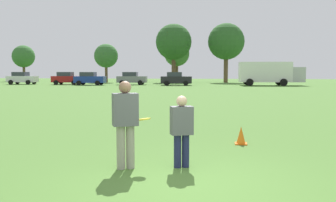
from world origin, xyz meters
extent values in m
plane|color=#47702D|center=(0.00, 0.00, 0.00)|extent=(169.25, 169.25, 0.00)
cylinder|color=gray|center=(-1.36, 0.71, 0.44)|extent=(0.17, 0.17, 0.88)
cylinder|color=gray|center=(-1.18, 0.79, 0.44)|extent=(0.17, 0.17, 0.88)
cube|color=#595960|center=(-1.27, 0.75, 1.21)|extent=(0.57, 0.47, 0.65)
sphere|color=#8C664C|center=(-1.27, 0.75, 1.65)|extent=(0.25, 0.25, 0.25)
cylinder|color=#1E234C|center=(-0.08, 1.04, 0.34)|extent=(0.15, 0.15, 0.68)
cylinder|color=#1E234C|center=(-0.24, 0.98, 0.34)|extent=(0.15, 0.15, 0.68)
cube|color=#595960|center=(-0.16, 1.01, 0.97)|extent=(0.50, 0.40, 0.58)
sphere|color=#D8AD8C|center=(-0.16, 1.01, 1.37)|extent=(0.22, 0.22, 0.22)
cylinder|color=yellow|center=(-0.93, 0.96, 0.99)|extent=(0.27, 0.27, 0.07)
cube|color=#D8590C|center=(1.20, 3.55, 0.01)|extent=(0.32, 0.32, 0.03)
cone|color=orange|center=(1.20, 3.55, 0.26)|extent=(0.24, 0.24, 0.45)
cube|color=silver|center=(-28.11, 43.31, 0.78)|extent=(4.31, 2.08, 0.90)
cube|color=#2D333D|center=(-28.36, 43.29, 1.50)|extent=(2.11, 1.77, 0.64)
cylinder|color=black|center=(-26.88, 44.39, 0.33)|extent=(0.67, 0.26, 0.66)
cylinder|color=black|center=(-26.74, 42.40, 0.33)|extent=(0.67, 0.26, 0.66)
cylinder|color=black|center=(-29.48, 44.21, 0.33)|extent=(0.67, 0.26, 0.66)
cylinder|color=black|center=(-29.34, 42.22, 0.33)|extent=(0.67, 0.26, 0.66)
cube|color=maroon|center=(-21.23, 43.46, 0.78)|extent=(4.31, 2.08, 0.90)
cube|color=#2D333D|center=(-21.48, 43.44, 1.50)|extent=(2.11, 1.77, 0.64)
cylinder|color=black|center=(-20.00, 44.55, 0.33)|extent=(0.67, 0.26, 0.66)
cylinder|color=black|center=(-19.86, 42.55, 0.33)|extent=(0.67, 0.26, 0.66)
cylinder|color=black|center=(-22.60, 44.37, 0.33)|extent=(0.67, 0.26, 0.66)
cylinder|color=black|center=(-22.46, 42.38, 0.33)|extent=(0.67, 0.26, 0.66)
cube|color=navy|center=(-17.19, 41.93, 0.78)|extent=(4.31, 2.08, 0.90)
cube|color=#2D333D|center=(-17.44, 41.92, 1.50)|extent=(2.11, 1.77, 0.64)
cylinder|color=black|center=(-15.96, 43.02, 0.33)|extent=(0.67, 0.26, 0.66)
cylinder|color=black|center=(-15.83, 41.03, 0.33)|extent=(0.67, 0.26, 0.66)
cylinder|color=black|center=(-18.56, 42.84, 0.33)|extent=(0.67, 0.26, 0.66)
cylinder|color=black|center=(-18.42, 40.85, 0.33)|extent=(0.67, 0.26, 0.66)
cube|color=slate|center=(-11.70, 44.09, 0.78)|extent=(4.31, 2.08, 0.90)
cube|color=#2D333D|center=(-11.95, 44.07, 1.50)|extent=(2.11, 1.77, 0.64)
cylinder|color=black|center=(-10.47, 45.17, 0.33)|extent=(0.67, 0.26, 0.66)
cylinder|color=black|center=(-10.34, 43.18, 0.33)|extent=(0.67, 0.26, 0.66)
cylinder|color=black|center=(-13.07, 45.00, 0.33)|extent=(0.67, 0.26, 0.66)
cylinder|color=black|center=(-12.93, 43.00, 0.33)|extent=(0.67, 0.26, 0.66)
cube|color=black|center=(-5.11, 42.58, 0.78)|extent=(4.31, 2.08, 0.90)
cube|color=#2D333D|center=(-5.36, 42.56, 1.50)|extent=(2.11, 1.77, 0.64)
cylinder|color=black|center=(-3.88, 43.66, 0.33)|extent=(0.67, 0.26, 0.66)
cylinder|color=black|center=(-3.74, 41.67, 0.33)|extent=(0.67, 0.26, 0.66)
cylinder|color=black|center=(-6.48, 43.49, 0.33)|extent=(0.67, 0.26, 0.66)
cylinder|color=black|center=(-6.34, 41.49, 0.33)|extent=(0.67, 0.26, 0.66)
cube|color=white|center=(6.81, 43.88, 1.83)|extent=(6.96, 2.96, 2.70)
cube|color=#B2B2B7|center=(11.00, 44.17, 1.48)|extent=(1.95, 2.42, 2.00)
cylinder|color=black|center=(8.92, 45.40, 0.48)|extent=(0.98, 0.35, 0.96)
cylinder|color=black|center=(9.11, 42.67, 0.48)|extent=(0.98, 0.35, 0.96)
cylinder|color=black|center=(4.51, 45.10, 0.48)|extent=(0.98, 0.35, 0.96)
cylinder|color=black|center=(4.70, 42.36, 0.48)|extent=(0.98, 0.35, 0.96)
cylinder|color=brown|center=(-36.68, 58.74, 1.49)|extent=(0.50, 0.50, 2.97)
sphere|color=#33662D|center=(-36.68, 58.74, 4.78)|extent=(4.25, 4.25, 4.25)
cylinder|color=brown|center=(-18.44, 53.20, 1.41)|extent=(0.47, 0.47, 2.83)
sphere|color=#33662D|center=(-18.44, 53.20, 4.55)|extent=(4.04, 4.04, 4.04)
cylinder|color=brown|center=(-7.14, 55.76, 2.17)|extent=(0.72, 0.72, 4.33)
sphere|color=#285623|center=(-7.14, 55.76, 6.96)|extent=(6.19, 6.19, 6.19)
cylinder|color=brown|center=(-6.78, 57.31, 1.57)|extent=(0.52, 0.52, 3.13)
sphere|color=#3D7033|center=(-6.78, 57.31, 5.03)|extent=(4.48, 4.48, 4.48)
cylinder|color=brown|center=(1.82, 56.39, 2.18)|extent=(0.73, 0.73, 4.35)
sphere|color=#285623|center=(1.82, 56.39, 6.99)|extent=(6.22, 6.22, 6.22)
camera|label=1|loc=(0.57, -6.20, 1.98)|focal=38.36mm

